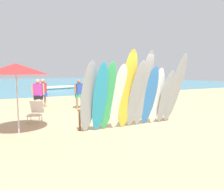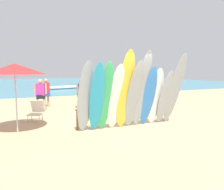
{
  "view_description": "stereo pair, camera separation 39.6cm",
  "coord_description": "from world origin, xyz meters",
  "px_view_note": "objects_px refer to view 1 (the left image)",
  "views": [
    {
      "loc": [
        -3.93,
        -6.74,
        1.97
      ],
      "look_at": [
        0.0,
        1.23,
        0.96
      ],
      "focal_mm": 34.82,
      "sensor_mm": 36.0,
      "label": 1
    },
    {
      "loc": [
        -3.58,
        -6.91,
        1.97
      ],
      "look_at": [
        0.0,
        1.23,
        0.96
      ],
      "focal_mm": 34.82,
      "sensor_mm": 36.0,
      "label": 2
    }
  ],
  "objects_px": {
    "beach_chair_red": "(36,111)",
    "beach_umbrella": "(16,69)",
    "surfboard_rack": "(127,109)",
    "beachgoer_photographing": "(38,93)",
    "surfboard_green_2": "(108,97)",
    "surfboard_grey_0": "(89,98)",
    "surfboard_grey_10": "(175,89)",
    "surfboard_grey_5": "(136,95)",
    "surfboard_yellow_4": "(128,90)",
    "beachgoer_near_rack": "(43,91)",
    "surfboard_teal_1": "(100,98)",
    "distant_boat": "(57,88)",
    "surfboard_grey_6": "(144,89)",
    "surfboard_white_8": "(157,96)",
    "surfboard_grey_9": "(166,97)",
    "surfboard_white_3": "(119,97)",
    "surfboard_blue_7": "(150,96)",
    "beachgoer_strolling": "(79,92)"
  },
  "relations": [
    {
      "from": "beach_chair_red",
      "to": "beach_umbrella",
      "type": "xyz_separation_m",
      "value": [
        -0.7,
        -1.45,
        1.59
      ]
    },
    {
      "from": "surfboard_rack",
      "to": "beachgoer_photographing",
      "type": "height_order",
      "value": "beachgoer_photographing"
    },
    {
      "from": "surfboard_green_2",
      "to": "surfboard_grey_0",
      "type": "bearing_deg",
      "value": 173.03
    },
    {
      "from": "surfboard_grey_0",
      "to": "surfboard_green_2",
      "type": "relative_size",
      "value": 1.0
    },
    {
      "from": "surfboard_grey_10",
      "to": "beachgoer_photographing",
      "type": "distance_m",
      "value": 6.34
    },
    {
      "from": "surfboard_grey_5",
      "to": "surfboard_grey_10",
      "type": "bearing_deg",
      "value": -6.82
    },
    {
      "from": "surfboard_yellow_4",
      "to": "beachgoer_near_rack",
      "type": "height_order",
      "value": "surfboard_yellow_4"
    },
    {
      "from": "surfboard_teal_1",
      "to": "distant_boat",
      "type": "distance_m",
      "value": 17.05
    },
    {
      "from": "surfboard_green_2",
      "to": "beachgoer_near_rack",
      "type": "xyz_separation_m",
      "value": [
        -1.15,
        5.64,
        -0.25
      ]
    },
    {
      "from": "surfboard_yellow_4",
      "to": "surfboard_grey_6",
      "type": "bearing_deg",
      "value": -0.34
    },
    {
      "from": "beachgoer_photographing",
      "to": "surfboard_grey_0",
      "type": "bearing_deg",
      "value": 115.82
    },
    {
      "from": "surfboard_teal_1",
      "to": "surfboard_grey_6",
      "type": "xyz_separation_m",
      "value": [
        1.66,
        0.02,
        0.2
      ]
    },
    {
      "from": "surfboard_white_8",
      "to": "beach_umbrella",
      "type": "distance_m",
      "value": 4.8
    },
    {
      "from": "surfboard_white_8",
      "to": "beach_chair_red",
      "type": "xyz_separation_m",
      "value": [
        -3.91,
        2.36,
        -0.61
      ]
    },
    {
      "from": "surfboard_green_2",
      "to": "surfboard_grey_9",
      "type": "xyz_separation_m",
      "value": [
        2.33,
        -0.01,
        -0.14
      ]
    },
    {
      "from": "surfboard_rack",
      "to": "beachgoer_near_rack",
      "type": "xyz_separation_m",
      "value": [
        -2.15,
        5.12,
        0.31
      ]
    },
    {
      "from": "surfboard_green_2",
      "to": "surfboard_grey_6",
      "type": "xyz_separation_m",
      "value": [
        1.35,
        -0.04,
        0.19
      ]
    },
    {
      "from": "surfboard_white_3",
      "to": "surfboard_grey_10",
      "type": "xyz_separation_m",
      "value": [
        2.3,
        -0.12,
        0.2
      ]
    },
    {
      "from": "beach_umbrella",
      "to": "surfboard_grey_6",
      "type": "bearing_deg",
      "value": -14.74
    },
    {
      "from": "surfboard_teal_1",
      "to": "surfboard_white_8",
      "type": "bearing_deg",
      "value": 6.31
    },
    {
      "from": "surfboard_blue_7",
      "to": "beachgoer_strolling",
      "type": "distance_m",
      "value": 4.65
    },
    {
      "from": "surfboard_rack",
      "to": "beachgoer_strolling",
      "type": "relative_size",
      "value": 2.46
    },
    {
      "from": "surfboard_grey_5",
      "to": "beach_chair_red",
      "type": "height_order",
      "value": "surfboard_grey_5"
    },
    {
      "from": "surfboard_grey_6",
      "to": "surfboard_grey_10",
      "type": "height_order",
      "value": "surfboard_grey_6"
    },
    {
      "from": "surfboard_grey_0",
      "to": "beachgoer_strolling",
      "type": "xyz_separation_m",
      "value": [
        1.12,
        4.47,
        -0.27
      ]
    },
    {
      "from": "surfboard_rack",
      "to": "surfboard_grey_0",
      "type": "bearing_deg",
      "value": -164.29
    },
    {
      "from": "surfboard_grey_5",
      "to": "beachgoer_photographing",
      "type": "xyz_separation_m",
      "value": [
        -2.57,
        4.64,
        -0.25
      ]
    },
    {
      "from": "surfboard_white_3",
      "to": "surfboard_white_8",
      "type": "relative_size",
      "value": 1.07
    },
    {
      "from": "surfboard_grey_0",
      "to": "surfboard_teal_1",
      "type": "distance_m",
      "value": 0.35
    },
    {
      "from": "surfboard_green_2",
      "to": "distant_boat",
      "type": "distance_m",
      "value": 16.96
    },
    {
      "from": "surfboard_blue_7",
      "to": "beachgoer_near_rack",
      "type": "height_order",
      "value": "surfboard_blue_7"
    },
    {
      "from": "surfboard_teal_1",
      "to": "beachgoer_photographing",
      "type": "distance_m",
      "value": 4.82
    },
    {
      "from": "surfboard_grey_9",
      "to": "distant_boat",
      "type": "xyz_separation_m",
      "value": [
        -0.32,
        16.82,
        -0.82
      ]
    },
    {
      "from": "surfboard_grey_10",
      "to": "surfboard_grey_5",
      "type": "bearing_deg",
      "value": 172.14
    },
    {
      "from": "beachgoer_strolling",
      "to": "beachgoer_near_rack",
      "type": "relative_size",
      "value": 0.98
    },
    {
      "from": "surfboard_blue_7",
      "to": "beachgoer_photographing",
      "type": "distance_m",
      "value": 5.58
    },
    {
      "from": "beachgoer_photographing",
      "to": "beachgoer_strolling",
      "type": "bearing_deg",
      "value": -167.4
    },
    {
      "from": "beach_chair_red",
      "to": "beachgoer_near_rack",
      "type": "bearing_deg",
      "value": 99.4
    },
    {
      "from": "beachgoer_photographing",
      "to": "beach_umbrella",
      "type": "relative_size",
      "value": 0.71
    },
    {
      "from": "surfboard_white_3",
      "to": "beach_umbrella",
      "type": "bearing_deg",
      "value": 158.73
    },
    {
      "from": "surfboard_grey_5",
      "to": "surfboard_white_3",
      "type": "bearing_deg",
      "value": 170.25
    },
    {
      "from": "beachgoer_photographing",
      "to": "beach_umbrella",
      "type": "distance_m",
      "value": 3.92
    },
    {
      "from": "surfboard_grey_10",
      "to": "distant_boat",
      "type": "xyz_separation_m",
      "value": [
        -0.68,
        16.92,
        -1.12
      ]
    },
    {
      "from": "surfboard_grey_0",
      "to": "surfboard_green_2",
      "type": "height_order",
      "value": "surfboard_grey_0"
    },
    {
      "from": "surfboard_teal_1",
      "to": "surfboard_yellow_4",
      "type": "xyz_separation_m",
      "value": [
        1.01,
        0.01,
        0.2
      ]
    },
    {
      "from": "surfboard_white_8",
      "to": "beachgoer_near_rack",
      "type": "height_order",
      "value": "surfboard_white_8"
    },
    {
      "from": "beach_chair_red",
      "to": "surfboard_grey_0",
      "type": "bearing_deg",
      "value": -39.04
    },
    {
      "from": "beach_chair_red",
      "to": "surfboard_white_3",
      "type": "bearing_deg",
      "value": -23.68
    },
    {
      "from": "surfboard_grey_9",
      "to": "beach_chair_red",
      "type": "distance_m",
      "value": 4.94
    },
    {
      "from": "surfboard_teal_1",
      "to": "surfboard_green_2",
      "type": "relative_size",
      "value": 1.0
    }
  ]
}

